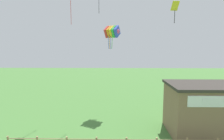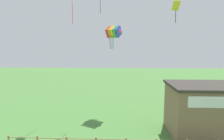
{
  "view_description": "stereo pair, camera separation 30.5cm",
  "coord_description": "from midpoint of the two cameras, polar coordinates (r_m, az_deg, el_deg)",
  "views": [
    {
      "loc": [
        0.27,
        -6.83,
        7.85
      ],
      "look_at": [
        0.0,
        7.45,
        6.0
      ],
      "focal_mm": 28.0,
      "sensor_mm": 36.0,
      "label": 1
    },
    {
      "loc": [
        0.58,
        -6.82,
        7.85
      ],
      "look_at": [
        0.0,
        7.45,
        6.0
      ],
      "focal_mm": 28.0,
      "sensor_mm": 36.0,
      "label": 2
    }
  ],
  "objects": [
    {
      "name": "kite_rainbow_parafoil",
      "position": [
        22.82,
        -0.34,
        12.39
      ],
      "size": [
        2.51,
        2.28,
        2.98
      ],
      "color": "#E54C8C"
    },
    {
      "name": "kite_yellow_diamond",
      "position": [
        18.13,
        19.39,
        18.56
      ],
      "size": [
        0.72,
        0.59,
        1.96
      ],
      "color": "yellow"
    },
    {
      "name": "seaside_building",
      "position": [
        18.83,
        31.24,
        -10.78
      ],
      "size": [
        9.28,
        4.53,
        4.62
      ],
      "color": "#84664C",
      "rests_on": "ground_plane"
    }
  ]
}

